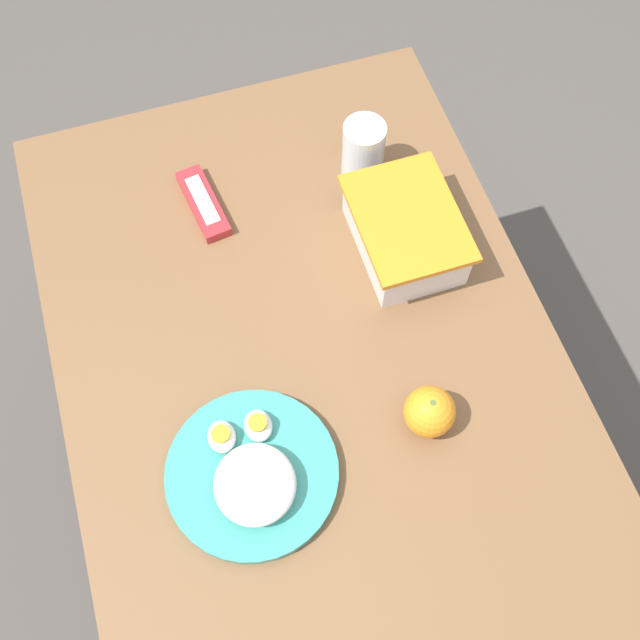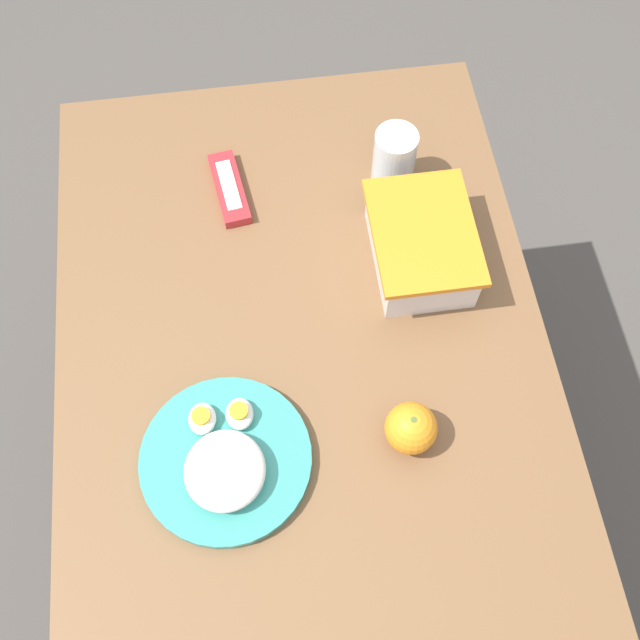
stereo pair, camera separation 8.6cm
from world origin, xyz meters
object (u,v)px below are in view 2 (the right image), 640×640
(orange_fruit, at_px, (411,428))
(candy_bar, at_px, (229,188))
(food_container, at_px, (421,247))
(drinking_glass, at_px, (394,159))
(rice_plate, at_px, (225,461))

(orange_fruit, xyz_separation_m, candy_bar, (-0.47, -0.22, -0.03))
(food_container, bearing_deg, drinking_glass, -174.98)
(orange_fruit, distance_m, candy_bar, 0.52)
(rice_plate, bearing_deg, drinking_glass, 145.07)
(drinking_glass, bearing_deg, orange_fruit, -7.21)
(food_container, relative_size, candy_bar, 1.41)
(candy_bar, bearing_deg, food_container, 58.98)
(drinking_glass, bearing_deg, candy_bar, -92.37)
(orange_fruit, height_order, drinking_glass, drinking_glass)
(rice_plate, bearing_deg, candy_bar, 174.64)
(candy_bar, bearing_deg, drinking_glass, 87.63)
(food_container, xyz_separation_m, rice_plate, (0.30, -0.34, -0.02))
(orange_fruit, relative_size, drinking_glass, 0.67)
(food_container, distance_m, rice_plate, 0.45)
(candy_bar, height_order, drinking_glass, drinking_glass)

